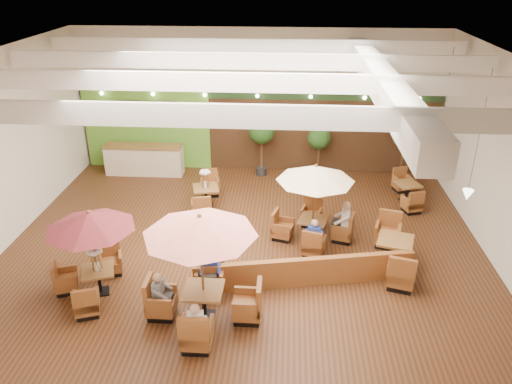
# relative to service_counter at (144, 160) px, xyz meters

# --- Properties ---
(room) EXTENTS (14.04, 14.00, 5.52)m
(room) POSITION_rel_service_counter_xyz_m (4.65, -3.88, 3.05)
(room) COLOR #381E0F
(room) RESTS_ON ground
(service_counter) EXTENTS (3.00, 0.75, 1.18)m
(service_counter) POSITION_rel_service_counter_xyz_m (0.00, 0.00, 0.00)
(service_counter) COLOR beige
(service_counter) RESTS_ON ground
(booth_divider) EXTENTS (5.70, 1.31, 0.80)m
(booth_divider) POSITION_rel_service_counter_xyz_m (6.14, -7.03, -0.18)
(booth_divider) COLOR brown
(booth_divider) RESTS_ON ground
(table_0) EXTENTS (2.32, 2.45, 2.38)m
(table_0) POSITION_rel_service_counter_xyz_m (0.88, -7.71, 1.12)
(table_0) COLOR brown
(table_0) RESTS_ON ground
(table_1) EXTENTS (2.71, 2.71, 2.79)m
(table_1) POSITION_rel_service_counter_xyz_m (3.74, -8.49, 1.30)
(table_1) COLOR brown
(table_1) RESTS_ON ground
(table_2) EXTENTS (2.53, 2.53, 2.47)m
(table_2) POSITION_rel_service_counter_xyz_m (6.41, -4.69, 1.11)
(table_2) COLOR brown
(table_2) RESTS_ON ground
(table_3) EXTENTS (1.00, 2.58, 1.51)m
(table_3) POSITION_rel_service_counter_xyz_m (2.86, -2.70, -0.09)
(table_3) COLOR brown
(table_3) RESTS_ON ground
(table_4) EXTENTS (1.15, 2.91, 1.04)m
(table_4) POSITION_rel_service_counter_xyz_m (8.61, -5.92, -0.19)
(table_4) COLOR brown
(table_4) RESTS_ON ground
(table_5) EXTENTS (0.96, 2.39, 0.85)m
(table_5) POSITION_rel_service_counter_xyz_m (9.80, -1.80, -0.26)
(table_5) COLOR brown
(table_5) RESTS_ON ground
(topiary_0) EXTENTS (0.99, 0.99, 2.29)m
(topiary_0) POSITION_rel_service_counter_xyz_m (4.59, 0.20, 1.12)
(topiary_0) COLOR black
(topiary_0) RESTS_ON ground
(topiary_1) EXTENTS (0.86, 0.86, 2.00)m
(topiary_1) POSITION_rel_service_counter_xyz_m (6.78, 0.20, 0.91)
(topiary_1) COLOR black
(topiary_1) RESTS_ON ground
(topiary_2) EXTENTS (0.96, 0.96, 2.22)m
(topiary_2) POSITION_rel_service_counter_xyz_m (9.96, 0.20, 1.07)
(topiary_2) COLOR black
(topiary_2) RESTS_ON ground
(diner_0) EXTENTS (0.38, 0.33, 0.73)m
(diner_0) POSITION_rel_service_counter_xyz_m (3.74, -9.51, 0.15)
(diner_0) COLOR silver
(diner_0) RESTS_ON ground
(diner_1) EXTENTS (0.41, 0.35, 0.78)m
(diner_1) POSITION_rel_service_counter_xyz_m (3.74, -7.47, 0.17)
(diner_1) COLOR #243A9D
(diner_1) RESTS_ON ground
(diner_2) EXTENTS (0.30, 0.36, 0.72)m
(diner_2) POSITION_rel_service_counter_xyz_m (2.72, -8.49, 0.15)
(diner_2) COLOR slate
(diner_2) RESTS_ON ground
(diner_3) EXTENTS (0.38, 0.32, 0.74)m
(diner_3) POSITION_rel_service_counter_xyz_m (6.41, -5.59, 0.15)
(diner_3) COLOR #243A9D
(diner_3) RESTS_ON ground
(diner_4) EXTENTS (0.36, 0.44, 0.86)m
(diner_4) POSITION_rel_service_counter_xyz_m (7.31, -4.69, 0.20)
(diner_4) COLOR silver
(diner_4) RESTS_ON ground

